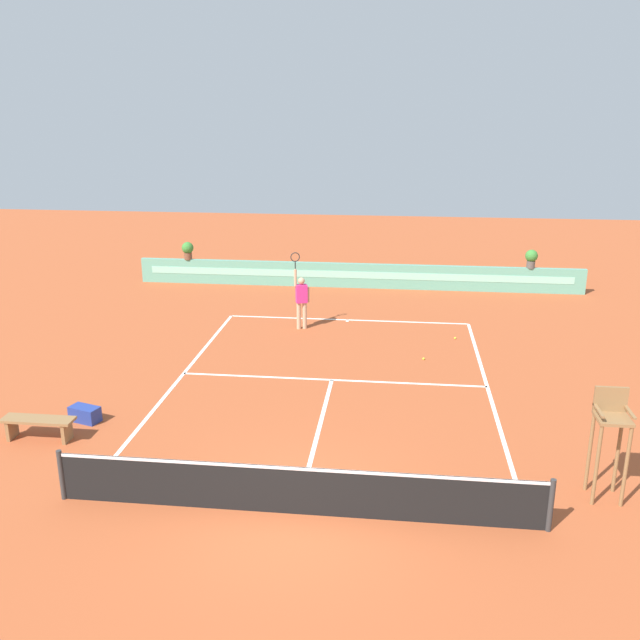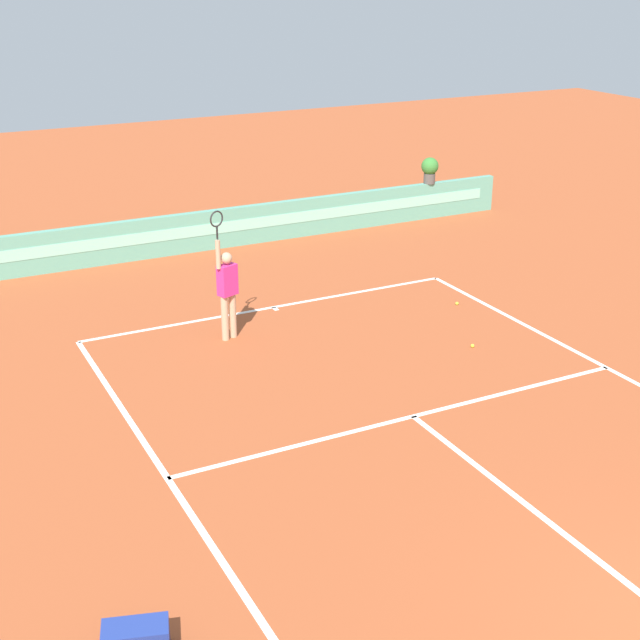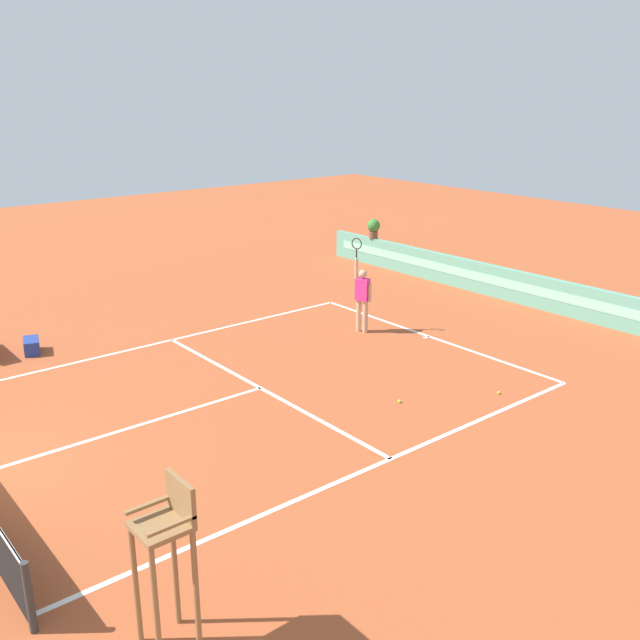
% 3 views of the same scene
% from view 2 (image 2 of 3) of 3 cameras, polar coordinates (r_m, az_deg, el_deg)
% --- Properties ---
extents(ground_plane, '(60.00, 60.00, 0.00)m').
position_cam_2_polar(ground_plane, '(14.33, 6.79, -6.76)').
color(ground_plane, '#A84C28').
extents(court_lines, '(8.32, 11.94, 0.01)m').
position_cam_2_polar(court_lines, '(14.86, 5.26, -5.58)').
color(court_lines, white).
rests_on(court_lines, ground).
extents(back_wall_barrier, '(18.00, 0.21, 1.00)m').
position_cam_2_polar(back_wall_barrier, '(22.85, -7.66, 5.59)').
color(back_wall_barrier, '#60A88E').
rests_on(back_wall_barrier, ground).
extents(gear_bag, '(0.78, 0.55, 0.36)m').
position_cam_2_polar(gear_bag, '(10.23, -11.59, -19.23)').
color(gear_bag, navy).
rests_on(gear_bag, ground).
extents(tennis_player, '(0.59, 0.33, 2.58)m').
position_cam_2_polar(tennis_player, '(17.17, -5.89, 2.08)').
color(tennis_player, tan).
rests_on(tennis_player, ground).
extents(tennis_ball_near_baseline, '(0.07, 0.07, 0.07)m').
position_cam_2_polar(tennis_ball_near_baseline, '(19.35, 8.68, 1.05)').
color(tennis_ball_near_baseline, '#CCE033').
rests_on(tennis_ball_near_baseline, ground).
extents(tennis_ball_mid_court, '(0.07, 0.07, 0.07)m').
position_cam_2_polar(tennis_ball_mid_court, '(17.28, 9.64, -1.62)').
color(tennis_ball_mid_court, '#CCE033').
rests_on(tennis_ball_mid_court, ground).
extents(potted_plant_far_right, '(0.48, 0.48, 0.72)m').
position_cam_2_polar(potted_plant_far_right, '(25.62, 6.97, 9.50)').
color(potted_plant_far_right, '#514C47').
rests_on(potted_plant_far_right, back_wall_barrier).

